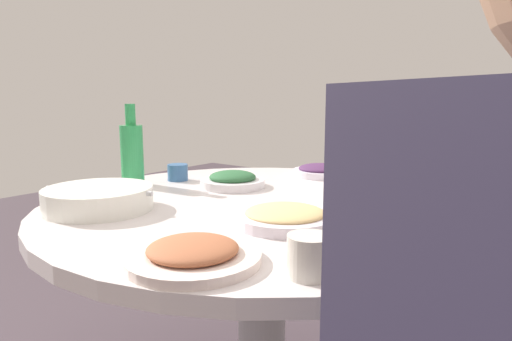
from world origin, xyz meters
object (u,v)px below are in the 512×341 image
object	(u,v)px
rice_bowl	(397,188)
tea_cup_near	(310,256)
dish_greens	(233,180)
dish_tofu_braise	(193,254)
green_bottle	(132,153)
soup_bowl	(99,199)
dish_noodles	(285,216)
tea_cup_far	(178,172)
tea_cup_side	(378,173)
round_dining_table	(262,251)
dish_eggplant	(321,171)

from	to	relation	value
rice_bowl	tea_cup_near	size ratio (longest dim) A/B	4.23
dish_greens	dish_tofu_braise	world-z (taller)	dish_greens
green_bottle	soup_bowl	bearing A→B (deg)	-51.97
dish_greens	tea_cup_near	world-z (taller)	tea_cup_near
soup_bowl	dish_noodles	world-z (taller)	soup_bowl
dish_tofu_braise	green_bottle	distance (m)	0.74
rice_bowl	dish_noodles	bearing A→B (deg)	-113.74
green_bottle	tea_cup_far	size ratio (longest dim) A/B	3.79
tea_cup_side	dish_noodles	bearing A→B (deg)	-86.59
round_dining_table	soup_bowl	world-z (taller)	soup_bowl
soup_bowl	tea_cup_far	bearing A→B (deg)	109.80
dish_tofu_braise	dish_greens	bearing A→B (deg)	125.02
tea_cup_side	soup_bowl	bearing A→B (deg)	-117.68
dish_noodles	dish_eggplant	xyz separation A→B (m)	(-0.24, 0.57, 0.00)
rice_bowl	tea_cup_near	xyz separation A→B (m)	(0.06, -0.52, -0.01)
dish_tofu_braise	tea_cup_far	xyz separation A→B (m)	(-0.58, 0.49, 0.01)
dish_tofu_braise	dish_eggplant	bearing A→B (deg)	106.21
dish_noodles	green_bottle	world-z (taller)	green_bottle
dish_eggplant	dish_tofu_braise	xyz separation A→B (m)	(0.25, -0.86, -0.00)
dish_tofu_braise	round_dining_table	bearing A→B (deg)	112.50
green_bottle	dish_tofu_braise	bearing A→B (deg)	-29.21
round_dining_table	rice_bowl	bearing A→B (deg)	29.93
dish_noodles	green_bottle	distance (m)	0.64
dish_eggplant	tea_cup_near	distance (m)	0.90
soup_bowl	tea_cup_near	xyz separation A→B (m)	(0.63, -0.04, 0.01)
dish_eggplant	tea_cup_near	world-z (taller)	tea_cup_near
round_dining_table	tea_cup_near	bearing A→B (deg)	-44.14
rice_bowl	tea_cup_far	world-z (taller)	rice_bowl
soup_bowl	dish_eggplant	distance (m)	0.78
soup_bowl	round_dining_table	bearing A→B (deg)	49.36
green_bottle	tea_cup_near	xyz separation A→B (m)	(0.82, -0.28, -0.07)
rice_bowl	soup_bowl	distance (m)	0.75
dish_noodles	dish_tofu_braise	world-z (taller)	dish_tofu_braise
dish_greens	green_bottle	xyz separation A→B (m)	(-0.27, -0.17, 0.08)
rice_bowl	green_bottle	size ratio (longest dim) A/B	1.20
dish_greens	tea_cup_side	size ratio (longest dim) A/B	2.87
round_dining_table	tea_cup_side	xyz separation A→B (m)	(0.13, 0.45, 0.17)
round_dining_table	green_bottle	distance (m)	0.52
dish_greens	dish_noodles	bearing A→B (deg)	-33.33
dish_noodles	green_bottle	xyz separation A→B (m)	(-0.63, 0.07, 0.08)
soup_bowl	tea_cup_near	bearing A→B (deg)	-3.27
soup_bowl	dish_tofu_braise	xyz separation A→B (m)	(0.44, -0.11, -0.01)
tea_cup_far	dish_greens	bearing A→B (deg)	7.97
tea_cup_far	rice_bowl	bearing A→B (deg)	8.01
dish_greens	dish_noodles	xyz separation A→B (m)	(0.36, -0.23, -0.00)
green_bottle	dish_noodles	bearing A→B (deg)	-6.16
rice_bowl	tea_cup_side	xyz separation A→B (m)	(-0.17, 0.28, -0.02)
dish_tofu_braise	green_bottle	bearing A→B (deg)	150.79
dish_eggplant	green_bottle	xyz separation A→B (m)	(-0.39, -0.50, 0.08)
round_dining_table	rice_bowl	distance (m)	0.39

